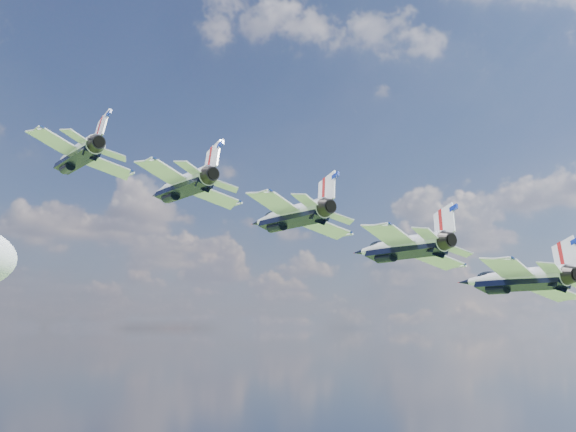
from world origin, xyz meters
TOP-DOWN VIEW (x-y plane):
  - jet_0 at (-28.60, 18.73)m, footprint 12.80×16.64m
  - jet_1 at (-19.91, 11.69)m, footprint 12.80×16.64m
  - jet_2 at (-11.22, 4.65)m, footprint 12.80×16.64m
  - jet_3 at (-2.53, -2.38)m, footprint 12.80×16.64m
  - jet_4 at (6.16, -9.42)m, footprint 12.80×16.64m

SIDE VIEW (x-z plane):
  - jet_4 at x=6.16m, z-range 139.06..147.15m
  - jet_3 at x=-2.53m, z-range 142.31..150.40m
  - jet_2 at x=-11.22m, z-range 145.56..153.65m
  - jet_1 at x=-19.91m, z-range 148.81..156.90m
  - jet_0 at x=-28.60m, z-range 152.06..160.15m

